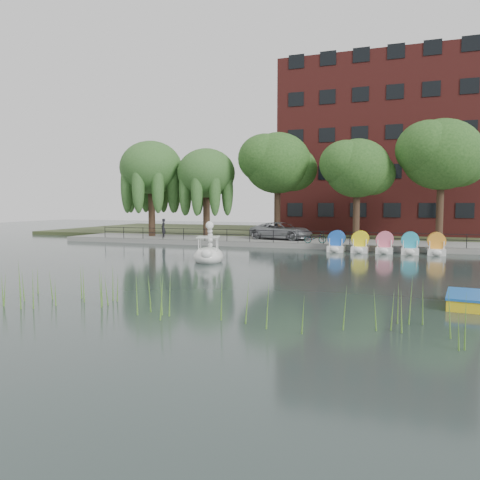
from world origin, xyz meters
The scene contains 18 objects.
ground_plane centered at (0.00, 0.00, 0.00)m, with size 120.00×120.00×0.00m, color #3A4A48.
promenade centered at (0.00, 16.00, 0.20)m, with size 40.00×6.00×0.40m, color gray.
kerb centered at (0.00, 13.05, 0.20)m, with size 40.00×0.25×0.40m, color gray.
land_strip centered at (0.00, 30.00, 0.18)m, with size 60.00×22.00×0.36m, color #47512D.
railing centered at (0.00, 13.25, 1.15)m, with size 32.00×0.05×1.00m.
apartment_building centered at (7.00, 29.97, 9.36)m, with size 20.00×10.07×18.00m.
willow_left centered at (-13.00, 16.50, 6.87)m, with size 5.88×5.88×9.01m.
willow_mid centered at (-7.50, 17.00, 6.25)m, with size 5.32×5.32×8.15m.
broadleaf_center centered at (-1.00, 18.00, 7.06)m, with size 6.00×6.00×9.25m.
broadleaf_right centered at (6.00, 17.50, 6.39)m, with size 5.40×5.40×8.32m.
broadleaf_far centered at (12.50, 18.50, 7.40)m, with size 6.30×6.30×9.71m.
minivan centered at (-0.22, 16.54, 1.26)m, with size 6.19×2.85×1.72m, color gray.
bicycle centered at (3.26, 13.75, 0.90)m, with size 1.72×0.60×1.00m, color gray.
pedestrian centered at (-11.08, 15.27, 1.39)m, with size 0.71×0.48×1.98m, color black.
swan_boat centered at (-1.24, 3.20, 0.53)m, with size 2.61×3.27×2.41m.
pedal_boat_row centered at (8.58, 12.00, 0.61)m, with size 7.95×1.70×1.40m.
yellow_rowboat centered at (12.08, -5.12, 0.24)m, with size 1.49×2.53×0.44m.
reed_bank centered at (2.00, -9.50, 0.60)m, with size 24.00×2.40×1.20m.
Camera 1 is at (10.15, -22.69, 3.55)m, focal length 35.00 mm.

